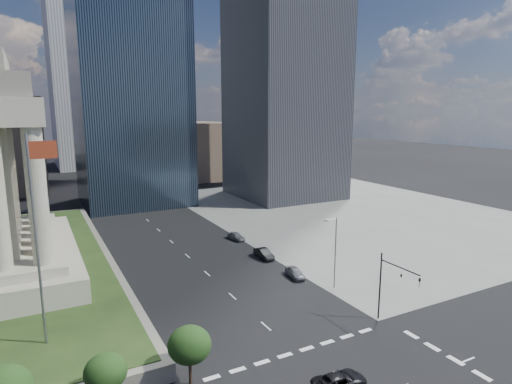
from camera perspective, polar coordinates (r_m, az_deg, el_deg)
ground at (r=123.07m, az=-17.15°, el=-0.96°), size 500.00×500.00×0.00m
sidewalk_ne at (r=106.60m, az=12.52°, el=-2.47°), size 68.00×90.00×0.03m
flagpole at (r=44.07m, az=-27.13°, el=-4.52°), size 2.52×0.24×20.00m
midrise_glass at (r=116.40m, az=-16.50°, el=13.30°), size 26.00×26.00×60.00m
highrise_ne at (r=124.60m, az=3.93°, el=22.79°), size 26.00×28.00×100.00m
building_filler_ne at (r=158.79m, az=-8.01°, el=5.58°), size 20.00×30.00×20.00m
traffic_signal_ne at (r=50.71m, az=17.71°, el=-11.28°), size 0.30×5.74×8.00m
street_lamp_north at (r=58.96m, az=10.42°, el=-7.40°), size 2.13×0.22×10.00m
pickup_truck at (r=41.33m, az=11.09°, el=-23.48°), size 2.63×5.14×1.39m
parked_sedan_near at (r=63.54m, az=5.23°, el=-10.64°), size 2.32×4.49×1.46m
parked_sedan_mid at (r=71.08m, az=1.06°, el=-8.21°), size 1.67×4.70×1.55m
parked_sedan_far at (r=80.92m, az=-2.67°, el=-5.89°), size 4.44×2.30×1.44m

